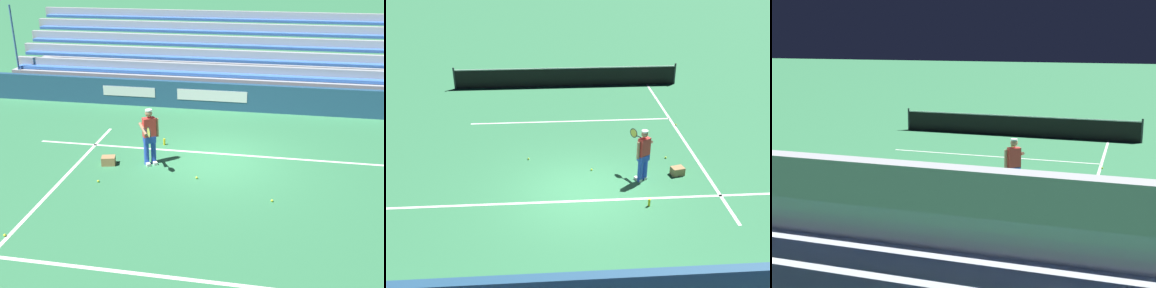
% 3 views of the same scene
% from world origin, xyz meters
% --- Properties ---
extents(ground_plane, '(160.00, 160.00, 0.00)m').
position_xyz_m(ground_plane, '(0.00, 0.00, 0.00)').
color(ground_plane, '#337A4C').
extents(court_baseline_white, '(12.00, 0.10, 0.01)m').
position_xyz_m(court_baseline_white, '(0.00, -0.50, 0.00)').
color(court_baseline_white, white).
rests_on(court_baseline_white, ground).
extents(court_sideline_white, '(0.10, 12.00, 0.01)m').
position_xyz_m(court_sideline_white, '(4.11, 4.00, 0.00)').
color(court_sideline_white, white).
rests_on(court_sideline_white, ground).
extents(court_service_line_white, '(8.22, 0.10, 0.01)m').
position_xyz_m(court_service_line_white, '(0.00, 5.50, 0.00)').
color(court_service_line_white, white).
rests_on(court_service_line_white, ground).
extents(back_wall_sponsor_board, '(20.64, 0.25, 1.10)m').
position_xyz_m(back_wall_sponsor_board, '(0.01, -4.82, 0.55)').
color(back_wall_sponsor_board, navy).
rests_on(back_wall_sponsor_board, ground).
extents(bleacher_stand, '(19.60, 4.00, 3.85)m').
position_xyz_m(bleacher_stand, '(0.00, -7.45, 0.79)').
color(bleacher_stand, '#9EA3A8').
rests_on(bleacher_stand, ground).
extents(tennis_player, '(0.58, 1.06, 1.71)m').
position_xyz_m(tennis_player, '(1.94, 0.60, 0.89)').
color(tennis_player, blue).
rests_on(tennis_player, ground).
extents(ball_box_cardboard, '(0.46, 0.39, 0.26)m').
position_xyz_m(ball_box_cardboard, '(3.16, 0.85, 0.13)').
color(ball_box_cardboard, '#A87F51').
rests_on(ball_box_cardboard, ground).
extents(tennis_ball_midcourt, '(0.07, 0.07, 0.07)m').
position_xyz_m(tennis_ball_midcourt, '(-1.68, 2.22, 0.03)').
color(tennis_ball_midcourt, '#CCE533').
rests_on(tennis_ball_midcourt, ground).
extents(tennis_ball_far_right, '(0.07, 0.07, 0.07)m').
position_xyz_m(tennis_ball_far_right, '(0.42, 1.30, 0.03)').
color(tennis_ball_far_right, '#CCE533').
rests_on(tennis_ball_far_right, ground).
extents(tennis_ball_near_player, '(0.07, 0.07, 0.07)m').
position_xyz_m(tennis_ball_near_player, '(3.06, 1.98, 0.03)').
color(tennis_ball_near_player, '#CCE533').
rests_on(tennis_ball_near_player, ground).
extents(tennis_ball_stray_back, '(0.07, 0.07, 0.07)m').
position_xyz_m(tennis_ball_stray_back, '(4.18, 4.79, 0.03)').
color(tennis_ball_stray_back, '#CCE533').
rests_on(tennis_ball_stray_back, ground).
extents(water_bottle, '(0.07, 0.07, 0.22)m').
position_xyz_m(water_bottle, '(1.86, -0.89, 0.11)').
color(water_bottle, yellow).
rests_on(water_bottle, ground).
extents(tennis_net, '(11.09, 0.09, 1.07)m').
position_xyz_m(tennis_net, '(0.00, 10.04, 0.49)').
color(tennis_net, '#33383D').
rests_on(tennis_net, ground).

